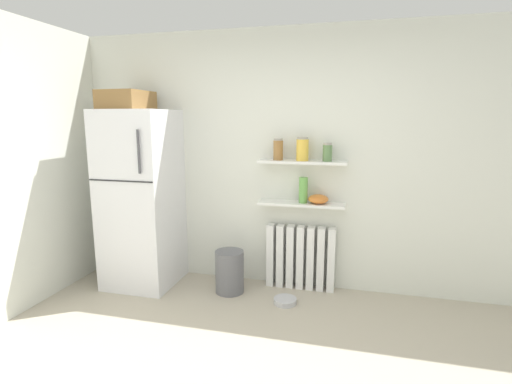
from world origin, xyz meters
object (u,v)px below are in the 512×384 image
Objects in this scene: radiator at (300,257)px; shelf_bowl at (318,199)px; storage_jar_0 at (278,149)px; storage_jar_2 at (327,152)px; vase at (303,190)px; storage_jar_1 at (302,149)px; pet_food_bowl at (285,301)px; trash_bin at (230,272)px; refrigerator at (141,195)px.

shelf_bowl is (0.17, -0.03, 0.62)m from radiator.
storage_jar_0 is 0.48m from storage_jar_2.
storage_jar_2 reaches higher than radiator.
vase reaches higher than radiator.
pet_food_bowl is at bearing -103.35° from storage_jar_1.
storage_jar_2 is at bearing -0.00° from storage_jar_0.
storage_jar_2 is at bearing 15.11° from trash_bin.
storage_jar_1 is (0.00, -0.03, 1.11)m from radiator.
refrigerator is 9.14× the size of pet_food_bowl.
radiator is 1.63× the size of trash_bin.
storage_jar_0 is 1.20× the size of storage_jar_2.
storage_jar_0 is at bearing 9.52° from refrigerator.
shelf_bowl is (1.80, 0.23, 0.00)m from refrigerator.
radiator is (1.63, 0.26, -0.62)m from refrigerator.
storage_jar_0 reaches higher than vase.
refrigerator is 2.87× the size of radiator.
storage_jar_2 is 0.80× the size of pet_food_bowl.
refrigerator reaches higher than pet_food_bowl.
vase is (0.26, -0.00, -0.39)m from storage_jar_0.
shelf_bowl is at bearing 180.00° from storage_jar_2.
refrigerator is 1.77m from radiator.
radiator is at bearing 7.17° from storage_jar_0.
storage_jar_2 is (0.48, -0.00, -0.02)m from storage_jar_0.
radiator is at bearing 77.64° from pet_food_bowl.
storage_jar_2 is at bearing 7.12° from refrigerator.
storage_jar_1 is 1.42m from trash_bin.
trash_bin is at bearing 168.98° from pet_food_bowl.
shelf_bowl is at bearing -0.00° from storage_jar_0.
storage_jar_1 reaches higher than shelf_bowl.
pet_food_bowl is (-0.10, -0.36, -1.01)m from vase.
storage_jar_0 is 0.24m from storage_jar_1.
radiator is 1.13m from storage_jar_0.
refrigerator is 1.67m from vase.
storage_jar_1 is 1.29× the size of storage_jar_2.
storage_jar_0 reaches higher than trash_bin.
refrigerator is 1.49m from storage_jar_0.
storage_jar_1 is 0.51m from shelf_bowl.
pet_food_bowl is (-0.09, -0.36, -1.41)m from storage_jar_1.
storage_jar_1 is 0.24m from storage_jar_2.
trash_bin reaches higher than pet_food_bowl.
storage_jar_0 is at bearing 29.49° from trash_bin.
vase is (0.02, -0.00, -0.40)m from storage_jar_1.
storage_jar_2 reaches higher than vase.
vase is at bearing -0.00° from storage_jar_0.
shelf_bowl reaches higher than pet_food_bowl.
storage_jar_1 is 0.89× the size of vase.
radiator is 0.65m from shelf_bowl.
vase is (-0.22, 0.00, -0.38)m from storage_jar_2.
radiator is at bearing 172.83° from storage_jar_2.
storage_jar_2 is at bearing -0.00° from shelf_bowl.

